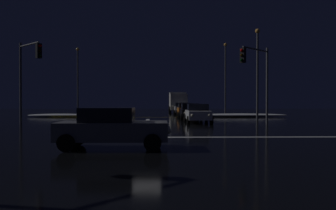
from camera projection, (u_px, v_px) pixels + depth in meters
The scene contains 17 objects.
ground at pixel (136, 138), 17.25m from camera, with size 120.00×120.00×0.10m, color black.
stop_line_north at pixel (145, 125), 26.42m from camera, with size 0.35×15.78×0.01m.
centre_line_ns at pixel (150, 117), 38.01m from camera, with size 22.00×0.15×0.01m.
crosswalk_bar_east at pixel (319, 137), 17.44m from camera, with size 15.78×0.40×0.01m.
snow_bank_left_curb at pixel (61, 115), 38.61m from camera, with size 7.38×1.50×0.37m.
snow_bank_right_curb at pixel (238, 115), 38.74m from camera, with size 11.06×1.50×0.39m.
sedan_white at pixel (198, 113), 28.37m from camera, with size 2.02×4.33×1.57m.
sedan_black at pixel (190, 111), 33.61m from camera, with size 2.02×4.33×1.57m.
sedan_orange at pixel (186, 110), 39.11m from camera, with size 2.02×4.33×1.57m.
sedan_silver at pixel (181, 108), 45.86m from camera, with size 2.02×4.33×1.57m.
box_truck at pixel (178, 101), 52.63m from camera, with size 2.68×8.28×3.08m.
sedan_gray_crossing at pixel (112, 128), 13.28m from camera, with size 4.33×2.02×1.57m.
traffic_signal_nw at pixel (28, 68), 25.67m from camera, with size 2.47×2.47×6.29m.
traffic_signal_ne at pixel (257, 71), 25.84m from camera, with size 2.83×2.83×5.96m.
streetlamp_left_far at pixel (78, 76), 47.73m from camera, with size 0.44×0.44×9.16m.
streetlamp_right_far at pixel (225, 73), 48.15m from camera, with size 0.44×0.44×9.88m.
streetlamp_right_near at pixel (257, 67), 32.16m from camera, with size 0.44×0.44×8.54m.
Camera 1 is at (1.26, -17.26, 1.84)m, focal length 36.90 mm.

